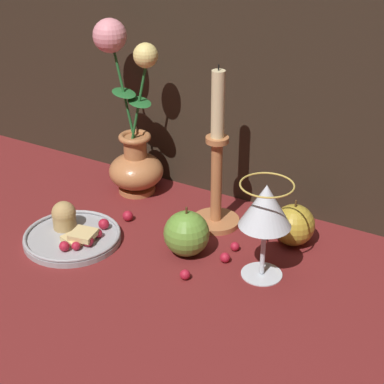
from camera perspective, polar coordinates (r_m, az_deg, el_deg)
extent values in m
plane|color=maroon|center=(1.12, -2.53, -4.97)|extent=(2.40, 2.40, 0.00)
cylinder|color=#B77042|center=(1.30, -4.91, 0.30)|extent=(0.07, 0.07, 0.01)
ellipsoid|color=#B77042|center=(1.28, -4.98, 1.88)|extent=(0.11, 0.11, 0.07)
cylinder|color=#B77042|center=(1.26, -5.07, 3.87)|extent=(0.05, 0.05, 0.05)
torus|color=#B77042|center=(1.25, -5.12, 4.89)|extent=(0.06, 0.06, 0.01)
cylinder|color=#23662D|center=(1.23, -6.19, 9.19)|extent=(0.05, 0.01, 0.19)
ellipsoid|color=#23662D|center=(1.23, -6.08, 8.75)|extent=(0.08, 0.07, 0.00)
sphere|color=pink|center=(1.22, -7.32, 13.63)|extent=(0.06, 0.06, 0.06)
cylinder|color=#23662D|center=(1.21, -4.65, 8.33)|extent=(0.04, 0.01, 0.17)
ellipsoid|color=#23662D|center=(1.21, -4.70, 7.98)|extent=(0.08, 0.07, 0.00)
sphere|color=#EFD67A|center=(1.17, -4.15, 12.02)|extent=(0.05, 0.05, 0.05)
cylinder|color=#A3A3A8|center=(1.15, -10.58, -4.09)|extent=(0.17, 0.17, 0.01)
torus|color=#A3A3A8|center=(1.15, -10.61, -3.75)|extent=(0.17, 0.17, 0.01)
cylinder|color=tan|center=(1.17, -11.27, -2.49)|extent=(0.04, 0.04, 0.03)
sphere|color=tan|center=(1.16, -11.33, -1.86)|extent=(0.04, 0.04, 0.04)
cube|color=#DBBC7A|center=(1.13, -10.23, -4.10)|extent=(0.05, 0.05, 0.01)
cube|color=#DBBC7A|center=(1.12, -9.64, -3.74)|extent=(0.05, 0.05, 0.01)
sphere|color=#AD192D|center=(1.11, -11.29, -4.76)|extent=(0.02, 0.02, 0.02)
sphere|color=#AD192D|center=(1.11, -10.28, -4.75)|extent=(0.02, 0.02, 0.02)
sphere|color=#AD192D|center=(1.11, -9.24, -4.32)|extent=(0.02, 0.02, 0.02)
sphere|color=#AD192D|center=(1.14, -8.38, -3.65)|extent=(0.02, 0.02, 0.02)
sphere|color=#AD192D|center=(1.16, -7.85, -2.84)|extent=(0.02, 0.02, 0.02)
cylinder|color=silver|center=(1.06, 6.21, -7.21)|extent=(0.07, 0.07, 0.00)
cylinder|color=silver|center=(1.03, 6.34, -5.08)|extent=(0.01, 0.01, 0.09)
cone|color=silver|center=(0.99, 6.58, -1.19)|extent=(0.08, 0.08, 0.07)
cone|color=maroon|center=(0.99, 6.55, -1.72)|extent=(0.07, 0.07, 0.05)
torus|color=gold|center=(0.97, 6.69, 0.63)|extent=(0.08, 0.08, 0.00)
cylinder|color=#B77042|center=(1.19, 2.11, -2.61)|extent=(0.09, 0.09, 0.01)
cylinder|color=#B77042|center=(1.15, 2.18, 0.92)|extent=(0.02, 0.02, 0.15)
cylinder|color=#B77042|center=(1.11, 2.26, 4.68)|extent=(0.04, 0.04, 0.01)
cylinder|color=beige|center=(1.09, 2.32, 7.77)|extent=(0.02, 0.02, 0.12)
cylinder|color=black|center=(1.07, 2.39, 11.00)|extent=(0.00, 0.00, 0.01)
sphere|color=#B2932D|center=(1.13, 9.04, -2.91)|extent=(0.07, 0.07, 0.07)
cylinder|color=#4C3319|center=(1.10, 9.21, -1.01)|extent=(0.00, 0.00, 0.01)
sphere|color=#669938|center=(1.08, -0.49, -3.71)|extent=(0.08, 0.08, 0.08)
cylinder|color=#4C3319|center=(1.06, -0.50, -1.64)|extent=(0.00, 0.00, 0.01)
sphere|color=#AD192D|center=(1.11, 3.83, -4.86)|extent=(0.02, 0.02, 0.02)
sphere|color=#AD192D|center=(1.04, -0.63, -7.36)|extent=(0.02, 0.02, 0.02)
sphere|color=#AD192D|center=(1.20, -5.73, -2.13)|extent=(0.02, 0.02, 0.02)
sphere|color=#AD192D|center=(1.08, 2.95, -5.84)|extent=(0.02, 0.02, 0.02)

